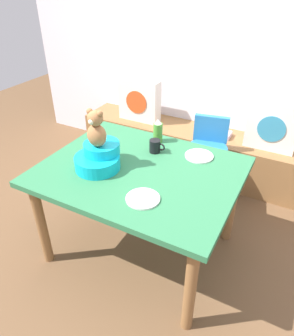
{
  "coord_description": "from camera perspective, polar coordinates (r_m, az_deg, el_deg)",
  "views": [
    {
      "loc": [
        0.88,
        -1.54,
        1.88
      ],
      "look_at": [
        0.0,
        0.1,
        0.69
      ],
      "focal_mm": 33.87,
      "sensor_mm": 36.0,
      "label": 1
    }
  ],
  "objects": [
    {
      "name": "ground_plane",
      "position": [
        2.59,
        -1.08,
        -14.06
      ],
      "size": [
        8.0,
        8.0,
        0.0
      ],
      "primitive_type": "plane",
      "color": "brown"
    },
    {
      "name": "back_wall",
      "position": [
        3.25,
        12.98,
        21.63
      ],
      "size": [
        4.4,
        0.1,
        2.6
      ],
      "primitive_type": "cube",
      "color": "silver",
      "rests_on": "ground_plane"
    },
    {
      "name": "window_bench",
      "position": [
        3.37,
        9.43,
        2.89
      ],
      "size": [
        2.6,
        0.44,
        0.46
      ],
      "primitive_type": "cube",
      "color": "olive",
      "rests_on": "ground_plane"
    },
    {
      "name": "pillow_floral_left",
      "position": [
        3.42,
        -1.35,
        12.12
      ],
      "size": [
        0.44,
        0.15,
        0.44
      ],
      "color": "white",
      "rests_on": "window_bench"
    },
    {
      "name": "pillow_floral_right",
      "position": [
        3.04,
        21.71,
        7.02
      ],
      "size": [
        0.44,
        0.15,
        0.44
      ],
      "color": "white",
      "rests_on": "window_bench"
    },
    {
      "name": "book_stack",
      "position": [
        3.21,
        13.06,
        6.0
      ],
      "size": [
        0.2,
        0.14,
        0.05
      ],
      "primitive_type": "cube",
      "color": "#C3A8BC",
      "rests_on": "window_bench"
    },
    {
      "name": "dining_table",
      "position": [
        2.16,
        -1.25,
        -2.27
      ],
      "size": [
        1.3,
        1.04,
        0.74
      ],
      "color": "#2D7247",
      "rests_on": "ground_plane"
    },
    {
      "name": "highchair",
      "position": [
        2.82,
        10.83,
        3.14
      ],
      "size": [
        0.38,
        0.49,
        0.79
      ],
      "color": "#2672B2",
      "rests_on": "ground_plane"
    },
    {
      "name": "infant_seat_teal",
      "position": [
        2.12,
        -8.65,
        1.88
      ],
      "size": [
        0.3,
        0.33,
        0.16
      ],
      "color": "#0FB3D0",
      "rests_on": "dining_table"
    },
    {
      "name": "teddy_bear",
      "position": [
        2.02,
        -9.14,
        6.9
      ],
      "size": [
        0.13,
        0.12,
        0.25
      ],
      "color": "#A36C41",
      "rests_on": "infant_seat_teal"
    },
    {
      "name": "ketchup_bottle",
      "position": [
        2.41,
        1.98,
        6.63
      ],
      "size": [
        0.07,
        0.07,
        0.18
      ],
      "color": "#4C8C33",
      "rests_on": "dining_table"
    },
    {
      "name": "coffee_mug",
      "position": [
        2.28,
        1.49,
        3.96
      ],
      "size": [
        0.12,
        0.08,
        0.09
      ],
      "color": "black",
      "rests_on": "dining_table"
    },
    {
      "name": "dinner_plate_near",
      "position": [
        1.84,
        -0.76,
        -5.53
      ],
      "size": [
        0.2,
        0.2,
        0.01
      ],
      "primitive_type": "cylinder",
      "color": "white",
      "rests_on": "dining_table"
    },
    {
      "name": "dinner_plate_far",
      "position": [
        2.27,
        9.36,
        2.15
      ],
      "size": [
        0.2,
        0.2,
        0.01
      ],
      "primitive_type": "cylinder",
      "color": "white",
      "rests_on": "dining_table"
    }
  ]
}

